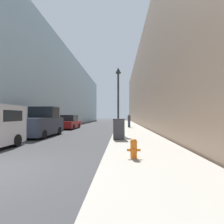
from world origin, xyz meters
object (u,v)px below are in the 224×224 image
trash_bin (119,129)px  parked_sedan_near (69,122)px  pedestrian_on_sidewalk (129,120)px  lamppost (118,91)px  fire_hydrant (134,148)px  pickup_truck (40,124)px

trash_bin → parked_sedan_near: bearing=121.1°
trash_bin → pedestrian_on_sidewalk: bearing=84.0°
trash_bin → lamppost: lamppost is taller
fire_hydrant → trash_bin: (-0.56, 4.87, 0.30)m
fire_hydrant → pickup_truck: (-6.72, 7.24, 0.48)m
pickup_truck → parked_sedan_near: pickup_truck is taller
trash_bin → fire_hydrant: bearing=-83.4°
trash_bin → lamppost: size_ratio=0.23×
fire_hydrant → pickup_truck: size_ratio=0.14×
trash_bin → pickup_truck: size_ratio=0.27×
lamppost → parked_sedan_near: size_ratio=1.27×
trash_bin → parked_sedan_near: parked_sedan_near is taller
pickup_truck → pedestrian_on_sidewalk: size_ratio=2.83×
lamppost → pedestrian_on_sidewalk: lamppost is taller
trash_bin → pedestrian_on_sidewalk: (1.18, 11.26, 0.20)m
lamppost → parked_sedan_near: lamppost is taller
lamppost → pickup_truck: size_ratio=1.17×
pickup_truck → lamppost: bearing=16.3°
lamppost → pedestrian_on_sidewalk: (1.28, 7.11, -2.76)m
parked_sedan_near → trash_bin: bearing=-58.9°
trash_bin → lamppost: bearing=91.4°
trash_bin → pickup_truck: bearing=158.9°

